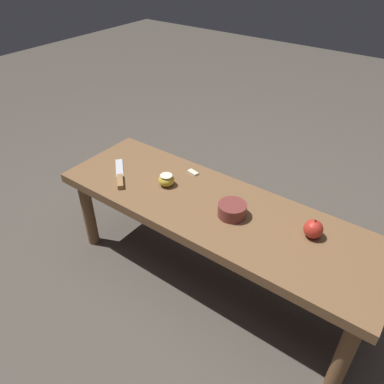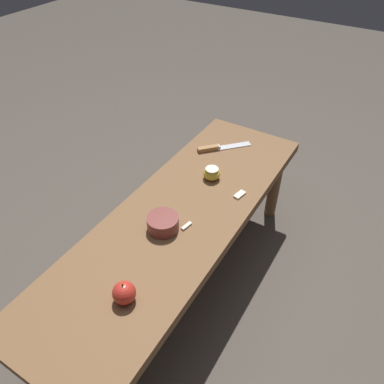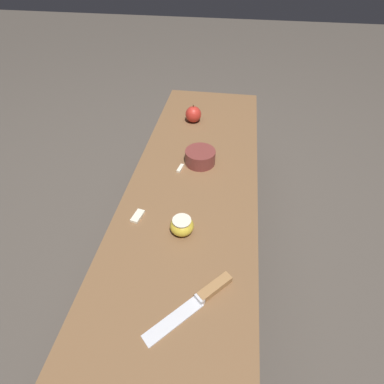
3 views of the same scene
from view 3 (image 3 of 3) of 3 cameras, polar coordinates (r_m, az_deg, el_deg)
name	(u,v)px [view 3 (image 3 of 3)]	position (r m, az deg, el deg)	size (l,w,h in m)	color
ground_plane	(194,250)	(1.34, 0.37, -10.92)	(8.00, 8.00, 0.00)	#4C443D
wooden_bench	(194,189)	(1.07, 0.46, 0.63)	(1.35, 0.43, 0.42)	brown
knife	(203,297)	(0.74, 2.05, -19.32)	(0.20, 0.19, 0.02)	silver
apple_whole	(193,114)	(1.33, 0.26, 14.58)	(0.07, 0.07, 0.08)	red
apple_cut	(184,226)	(0.84, -1.61, -6.47)	(0.07, 0.07, 0.05)	gold
apple_slice_near_knife	(180,168)	(1.06, -2.24, 4.55)	(0.05, 0.02, 0.01)	silver
apple_slice_center	(138,216)	(0.91, -10.31, -4.52)	(0.05, 0.03, 0.01)	silver
bowl	(200,157)	(1.08, 1.58, 6.70)	(0.11, 0.11, 0.05)	brown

